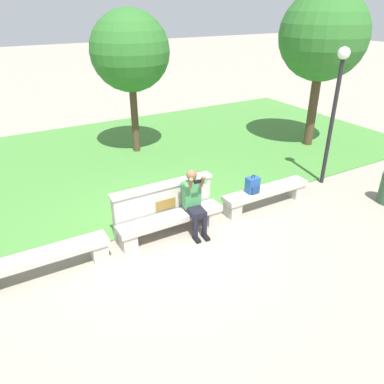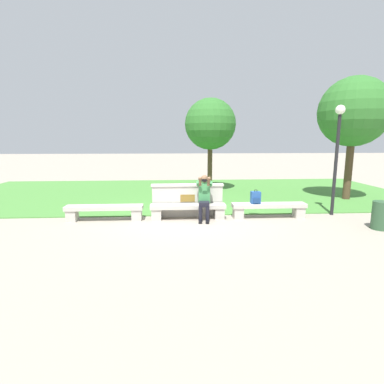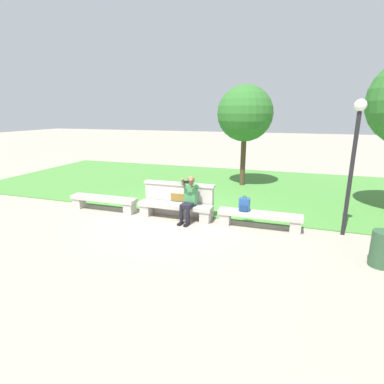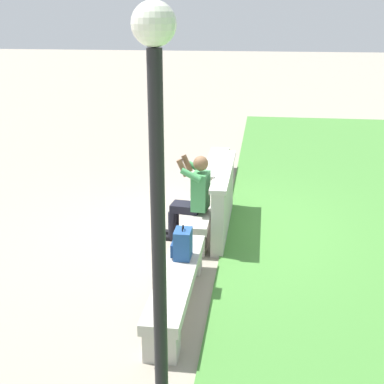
{
  "view_description": "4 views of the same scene",
  "coord_description": "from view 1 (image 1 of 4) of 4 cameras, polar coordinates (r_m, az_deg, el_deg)",
  "views": [
    {
      "loc": [
        -2.85,
        -5.77,
        4.27
      ],
      "look_at": [
        0.38,
        -0.18,
        0.97
      ],
      "focal_mm": 35.0,
      "sensor_mm": 36.0,
      "label": 1
    },
    {
      "loc": [
        -0.42,
        -8.67,
        2.38
      ],
      "look_at": [
        0.07,
        -0.79,
        0.96
      ],
      "focal_mm": 28.0,
      "sensor_mm": 36.0,
      "label": 2
    },
    {
      "loc": [
        3.11,
        -7.82,
        3.07
      ],
      "look_at": [
        0.58,
        -0.15,
        0.9
      ],
      "focal_mm": 28.0,
      "sensor_mm": 36.0,
      "label": 3
    },
    {
      "loc": [
        7.87,
        0.91,
        3.29
      ],
      "look_at": [
        0.41,
        -0.1,
        0.74
      ],
      "focal_mm": 50.0,
      "sensor_mm": 36.0,
      "label": 4
    }
  ],
  "objects": [
    {
      "name": "person_photographer",
      "position": [
        7.48,
        0.28,
        -1.08
      ],
      "size": [
        0.5,
        0.75,
        1.32
      ],
      "color": "black",
      "rests_on": "ground"
    },
    {
      "name": "tree_left_background",
      "position": [
        12.44,
        19.38,
        21.48
      ],
      "size": [
        2.6,
        2.6,
        4.67
      ],
      "color": "#4C3826",
      "rests_on": "ground"
    },
    {
      "name": "grass_strip",
      "position": [
        11.37,
        -13.3,
        4.38
      ],
      "size": [
        19.14,
        8.0,
        0.03
      ],
      "primitive_type": "cube",
      "color": "#478438",
      "rests_on": "ground"
    },
    {
      "name": "tree_behind_wall",
      "position": [
        11.39,
        -9.43,
        20.35
      ],
      "size": [
        2.25,
        2.25,
        4.14
      ],
      "color": "#4C3826",
      "rests_on": "ground"
    },
    {
      "name": "ground_plane",
      "position": [
        7.72,
        -3.1,
        -6.5
      ],
      "size": [
        80.0,
        80.0,
        0.0
      ],
      "primitive_type": "plane",
      "color": "gray"
    },
    {
      "name": "backrest_wall_with_plaque",
      "position": [
        7.71,
        -4.35,
        -2.09
      ],
      "size": [
        2.2,
        0.24,
        1.01
      ],
      "color": "#B7B2A8",
      "rests_on": "ground"
    },
    {
      "name": "bench_mid",
      "position": [
        8.78,
        11.22,
        -0.27
      ],
      "size": [
        2.24,
        0.4,
        0.45
      ],
      "color": "#B7B2A8",
      "rests_on": "ground"
    },
    {
      "name": "bench_near",
      "position": [
        7.56,
        -3.16,
        -4.56
      ],
      "size": [
        2.24,
        0.4,
        0.45
      ],
      "color": "#B7B2A8",
      "rests_on": "ground"
    },
    {
      "name": "backpack",
      "position": [
        8.39,
        9.23,
        1.01
      ],
      "size": [
        0.28,
        0.24,
        0.43
      ],
      "color": "#234C8C",
      "rests_on": "bench_mid"
    },
    {
      "name": "lamp_post",
      "position": [
        9.75,
        21.13,
        13.36
      ],
      "size": [
        0.28,
        0.28,
        3.36
      ],
      "color": "black",
      "rests_on": "ground"
    },
    {
      "name": "bench_main",
      "position": [
        7.01,
        -21.56,
        -9.53
      ],
      "size": [
        2.24,
        0.4,
        0.45
      ],
      "color": "#B7B2A8",
      "rests_on": "ground"
    }
  ]
}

